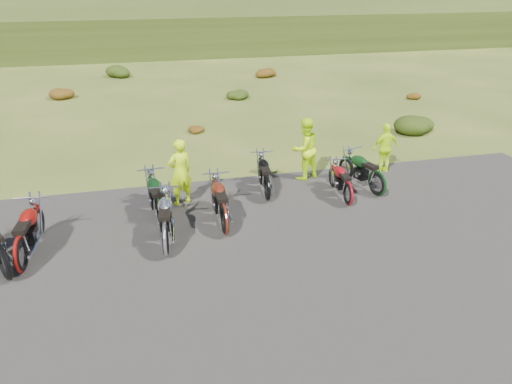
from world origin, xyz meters
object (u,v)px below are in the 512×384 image
object	(u,v)px
motorcycle_7	(376,196)
person_middle	(180,173)
motorcycle_3	(167,256)
motorcycle_0	(8,280)

from	to	relation	value
motorcycle_7	person_middle	distance (m)	5.67
motorcycle_3	person_middle	world-z (taller)	person_middle
motorcycle_3	motorcycle_7	world-z (taller)	motorcycle_3
motorcycle_0	person_middle	world-z (taller)	person_middle
motorcycle_3	person_middle	xyz separation A→B (m)	(0.66, 2.71, 0.94)
motorcycle_7	motorcycle_0	bearing A→B (deg)	87.70
motorcycle_3	motorcycle_7	bearing A→B (deg)	-67.19
person_middle	motorcycle_7	bearing A→B (deg)	149.74
motorcycle_0	motorcycle_7	xyz separation A→B (m)	(9.54, 2.05, 0.00)
motorcycle_7	person_middle	xyz separation A→B (m)	(-5.53, 0.84, 0.94)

